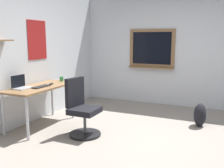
{
  "coord_description": "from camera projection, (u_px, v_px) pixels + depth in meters",
  "views": [
    {
      "loc": [
        -3.71,
        -0.98,
        1.58
      ],
      "look_at": [
        0.07,
        0.72,
        0.85
      ],
      "focal_mm": 41.58,
      "sensor_mm": 36.0,
      "label": 1
    }
  ],
  "objects": [
    {
      "name": "ground_plane",
      "position": [
        153.0,
        142.0,
        4.0
      ],
      "size": [
        5.2,
        5.2,
        0.0
      ],
      "primitive_type": "plane",
      "color": "gray",
      "rests_on": "ground"
    },
    {
      "name": "wall_back",
      "position": [
        25.0,
        54.0,
        4.76
      ],
      "size": [
        5.0,
        0.3,
        2.6
      ],
      "color": "silver",
      "rests_on": "ground"
    },
    {
      "name": "wall_right",
      "position": [
        182.0,
        51.0,
        5.99
      ],
      "size": [
        0.22,
        5.0,
        2.6
      ],
      "color": "silver",
      "rests_on": "ground"
    },
    {
      "name": "desk",
      "position": [
        41.0,
        90.0,
        4.65
      ],
      "size": [
        1.41,
        0.62,
        0.74
      ],
      "color": "olive",
      "rests_on": "ground"
    },
    {
      "name": "office_chair",
      "position": [
        82.0,
        111.0,
        4.25
      ],
      "size": [
        0.52,
        0.52,
        0.95
      ],
      "color": "black",
      "rests_on": "ground"
    },
    {
      "name": "laptop",
      "position": [
        21.0,
        85.0,
        4.4
      ],
      "size": [
        0.31,
        0.21,
        0.23
      ],
      "color": "#ADAFB5",
      "rests_on": "desk"
    },
    {
      "name": "keyboard",
      "position": [
        41.0,
        87.0,
        4.54
      ],
      "size": [
        0.37,
        0.13,
        0.02
      ],
      "primitive_type": "cube",
      "color": "black",
      "rests_on": "desk"
    },
    {
      "name": "computer_mouse",
      "position": [
        51.0,
        84.0,
        4.79
      ],
      "size": [
        0.1,
        0.06,
        0.03
      ],
      "primitive_type": "ellipsoid",
      "color": "#262628",
      "rests_on": "desk"
    },
    {
      "name": "coffee_mug",
      "position": [
        62.0,
        79.0,
        5.16
      ],
      "size": [
        0.08,
        0.08,
        0.09
      ],
      "primitive_type": "cylinder",
      "color": "#338C4C",
      "rests_on": "desk"
    },
    {
      "name": "backpack",
      "position": [
        200.0,
        115.0,
        4.71
      ],
      "size": [
        0.32,
        0.22,
        0.42
      ],
      "primitive_type": "ellipsoid",
      "color": "black",
      "rests_on": "ground"
    }
  ]
}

